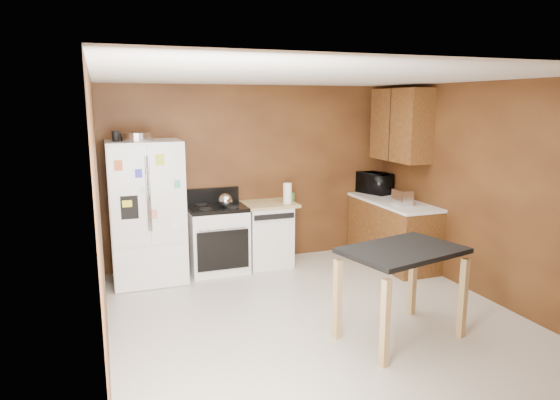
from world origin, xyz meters
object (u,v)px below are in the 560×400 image
microwave (375,184)px  dishwasher (267,233)px  toaster (402,197)px  gas_range (217,238)px  paper_towel (287,193)px  pen_cup (116,136)px  kettle (225,200)px  roasting_pan (137,137)px  green_canister (291,197)px  island (402,263)px  refrigerator (147,212)px

microwave → dishwasher: (-1.76, -0.10, -0.59)m
toaster → gas_range: 2.56m
paper_towel → toaster: size_ratio=1.00×
pen_cup → kettle: pen_cup is taller
roasting_pan → dishwasher: bearing=3.1°
roasting_pan → microwave: roasting_pan is taller
paper_towel → toaster: (1.41, -0.68, -0.03)m
toaster → dishwasher: bearing=154.3°
kettle → microwave: (2.38, 0.24, 0.05)m
kettle → dishwasher: 0.84m
pen_cup → dishwasher: pen_cup is taller
green_canister → island: 2.65m
paper_towel → dishwasher: bearing=157.4°
roasting_pan → microwave: bearing=3.2°
refrigerator → paper_towel: bearing=-0.7°
toaster → island: toaster is taller
pen_cup → microwave: pen_cup is taller
green_canister → roasting_pan: bearing=-175.7°
green_canister → refrigerator: bearing=-175.7°
refrigerator → island: (2.13, -2.49, -0.14)m
dishwasher → island: 2.64m
green_canister → refrigerator: 2.02m
paper_towel → refrigerator: refrigerator is taller
pen_cup → gas_range: size_ratio=0.11×
paper_towel → green_canister: bearing=55.2°
dishwasher → pen_cup: bearing=-176.2°
pen_cup → microwave: 3.81m
green_canister → refrigerator: refrigerator is taller
roasting_pan → toaster: roasting_pan is taller
pen_cup → paper_towel: (2.21, 0.02, -0.83)m
pen_cup → island: (2.45, -2.44, -1.11)m
gas_range → island: (1.22, -2.55, 0.30)m
paper_towel → refrigerator: (-1.89, 0.02, -0.13)m
gas_range → paper_towel: bearing=-4.9°
kettle → green_canister: kettle is taller
roasting_pan → kettle: 1.38m
kettle → island: (1.13, -2.43, -0.23)m
kettle → paper_towel: (0.89, 0.03, 0.04)m
pen_cup → gas_range: pen_cup is taller
roasting_pan → green_canister: 2.28m
pen_cup → paper_towel: bearing=0.5°
kettle → paper_towel: bearing=2.0°
roasting_pan → island: size_ratio=0.32×
pen_cup → dishwasher: size_ratio=0.14×
gas_range → dishwasher: 0.72m
paper_towel → island: paper_towel is taller
roasting_pan → green_canister: size_ratio=3.94×
kettle → dishwasher: size_ratio=0.21×
green_canister → microwave: 1.38m
roasting_pan → dishwasher: roasting_pan is taller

